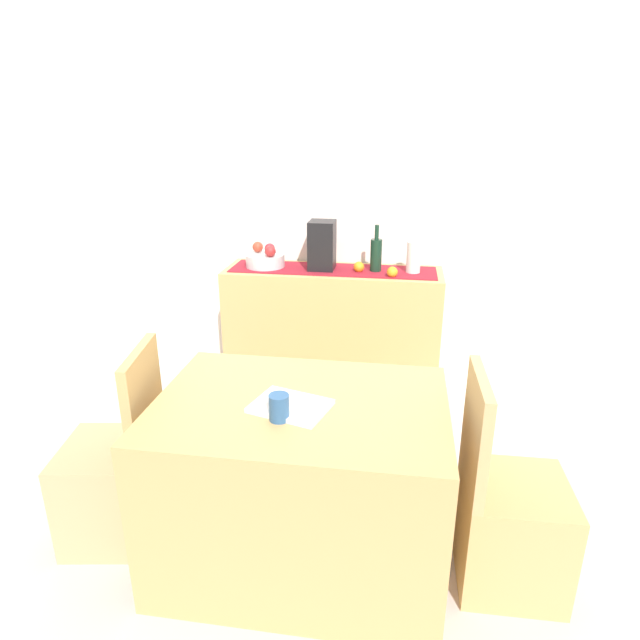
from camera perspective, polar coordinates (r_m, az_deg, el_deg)
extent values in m
cube|color=beige|center=(3.00, -1.57, -16.13)|extent=(6.40, 6.40, 0.02)
cube|color=silver|center=(3.61, 1.67, 13.55)|extent=(6.40, 0.06, 2.70)
cube|color=tan|center=(3.57, 1.31, -1.55)|extent=(1.38, 0.42, 0.88)
cube|color=maroon|center=(3.44, 1.37, 5.36)|extent=(1.30, 0.32, 0.01)
cylinder|color=silver|center=(3.51, -5.82, 6.30)|extent=(0.25, 0.25, 0.08)
sphere|color=#AE2729|center=(3.42, -5.28, 7.25)|extent=(0.07, 0.07, 0.07)
sphere|color=#B8262E|center=(3.51, -5.33, 7.54)|extent=(0.07, 0.07, 0.07)
sphere|color=#AE3B26|center=(3.55, -6.61, 7.68)|extent=(0.07, 0.07, 0.07)
cylinder|color=#143121|center=(3.39, 5.94, 6.78)|extent=(0.07, 0.07, 0.20)
cylinder|color=#143121|center=(3.36, 6.03, 9.23)|extent=(0.03, 0.03, 0.09)
cube|color=black|center=(3.41, 0.22, 7.88)|extent=(0.16, 0.18, 0.31)
cylinder|color=silver|center=(3.39, 9.87, 6.52)|extent=(0.09, 0.09, 0.20)
sphere|color=orange|center=(3.29, 7.66, 5.05)|extent=(0.07, 0.07, 0.07)
sphere|color=orange|center=(3.38, 4.14, 5.62)|extent=(0.07, 0.07, 0.07)
cube|color=tan|center=(2.32, -1.97, -16.70)|extent=(1.14, 0.81, 0.74)
cube|color=white|center=(2.08, -3.14, -9.08)|extent=(0.33, 0.28, 0.02)
cylinder|color=#2C5687|center=(1.99, -4.35, -9.20)|extent=(0.08, 0.08, 0.10)
cube|color=tan|center=(2.67, -20.95, -16.48)|extent=(0.46, 0.46, 0.45)
cube|color=tan|center=(2.38, -18.20, -8.09)|extent=(0.10, 0.40, 0.45)
cube|color=tan|center=(2.43, 19.57, -20.39)|extent=(0.41, 0.41, 0.45)
cube|color=tan|center=(2.14, 16.19, -11.24)|extent=(0.05, 0.40, 0.45)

